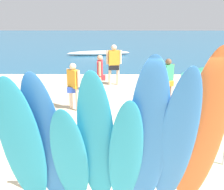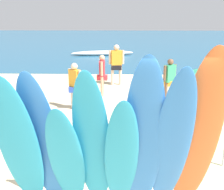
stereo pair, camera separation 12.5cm
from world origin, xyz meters
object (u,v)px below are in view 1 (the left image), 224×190
(surfboard_blue_6, at_px, (175,147))
(distant_boat, at_px, (99,53))
(surfboard_teal_4, at_px, (125,160))
(beachgoer_near_rack, at_px, (114,62))
(beach_chair_red, at_px, (212,119))
(surfboard_teal_0, at_px, (24,151))
(surfboard_teal_2, at_px, (71,162))
(surfboard_rack, at_px, (111,162))
(surfboard_teal_3, at_px, (97,148))
(surfboard_blue_1, at_px, (47,146))
(beachgoer_strolling, at_px, (168,77))
(beachgoer_photographing, at_px, (74,83))
(beachgoer_by_water, at_px, (100,72))
(surfboard_blue_5, at_px, (147,144))
(surfboard_orange_7, at_px, (201,139))

(surfboard_blue_6, distance_m, distant_boat, 17.24)
(surfboard_teal_4, bearing_deg, surfboard_blue_6, -4.73)
(beachgoer_near_rack, bearing_deg, beach_chair_red, 108.45)
(surfboard_teal_0, distance_m, surfboard_teal_2, 0.66)
(surfboard_rack, bearing_deg, surfboard_teal_3, -105.52)
(surfboard_blue_1, height_order, surfboard_teal_2, surfboard_blue_1)
(beachgoer_near_rack, xyz_separation_m, beachgoer_strolling, (1.85, -2.40, -0.12))
(beachgoer_photographing, xyz_separation_m, beachgoer_by_water, (0.75, 1.66, 0.01))
(surfboard_blue_5, bearing_deg, beach_chair_red, 59.09)
(surfboard_rack, xyz_separation_m, beachgoer_photographing, (-1.23, 4.24, 0.29))
(surfboard_blue_1, xyz_separation_m, surfboard_blue_5, (1.39, -0.14, 0.12))
(beachgoer_near_rack, xyz_separation_m, beachgoer_photographing, (-1.26, -3.24, -0.13))
(surfboard_rack, distance_m, distant_boat, 16.44)
(surfboard_orange_7, bearing_deg, surfboard_blue_6, -174.14)
(surfboard_teal_3, height_order, distant_boat, surfboard_teal_3)
(surfboard_blue_5, relative_size, distant_boat, 0.57)
(surfboard_teal_2, height_order, surfboard_teal_3, surfboard_teal_3)
(surfboard_orange_7, distance_m, beachgoer_by_water, 6.80)
(surfboard_blue_5, height_order, beachgoer_by_water, surfboard_blue_5)
(surfboard_blue_1, height_order, surfboard_blue_5, surfboard_blue_5)
(surfboard_blue_1, bearing_deg, distant_boat, 95.27)
(surfboard_rack, bearing_deg, surfboard_teal_4, -72.55)
(surfboard_teal_2, relative_size, beachgoer_near_rack, 1.19)
(surfboard_teal_4, xyz_separation_m, distant_boat, (-1.35, 17.07, -0.85))
(surfboard_blue_6, bearing_deg, surfboard_rack, 141.50)
(surfboard_teal_2, relative_size, surfboard_teal_4, 0.95)
(surfboard_rack, height_order, beachgoer_by_water, beachgoer_by_water)
(beachgoer_photographing, relative_size, beach_chair_red, 1.88)
(surfboard_teal_0, height_order, surfboard_blue_5, surfboard_blue_5)
(surfboard_teal_4, distance_m, surfboard_orange_7, 1.06)
(surfboard_blue_1, height_order, beach_chair_red, surfboard_blue_1)
(beach_chair_red, bearing_deg, surfboard_teal_2, -140.07)
(beach_chair_red, xyz_separation_m, distant_boat, (-3.65, 14.01, -0.26))
(surfboard_teal_0, height_order, surfboard_blue_6, surfboard_blue_6)
(surfboard_rack, distance_m, surfboard_blue_6, 1.29)
(surfboard_rack, height_order, surfboard_blue_1, surfboard_blue_1)
(surfboard_teal_0, relative_size, surfboard_teal_4, 1.13)
(surfboard_teal_3, relative_size, beach_chair_red, 3.12)
(distant_boat, bearing_deg, surfboard_blue_5, -84.53)
(surfboard_rack, height_order, surfboard_teal_3, surfboard_teal_3)
(surfboard_orange_7, height_order, beachgoer_photographing, surfboard_orange_7)
(beachgoer_near_rack, height_order, distant_boat, beachgoer_near_rack)
(surfboard_blue_6, relative_size, beach_chair_red, 3.25)
(surfboard_teal_3, distance_m, surfboard_teal_4, 0.43)
(surfboard_teal_3, height_order, surfboard_orange_7, surfboard_orange_7)
(surfboard_teal_4, bearing_deg, surfboard_blue_5, -11.43)
(surfboard_teal_2, height_order, beach_chair_red, surfboard_teal_2)
(beachgoer_by_water, relative_size, beach_chair_red, 1.89)
(surfboard_teal_0, distance_m, surfboard_teal_3, 1.00)
(surfboard_teal_0, height_order, beach_chair_red, surfboard_teal_0)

